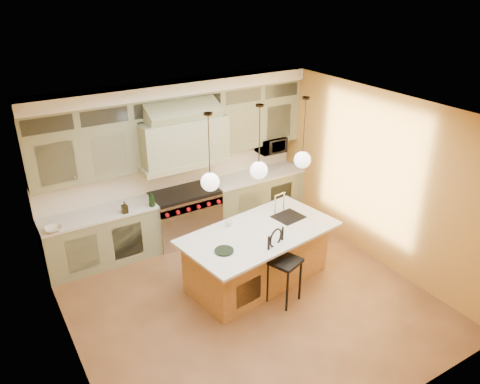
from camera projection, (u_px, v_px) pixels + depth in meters
floor at (247, 299)px, 7.14m from camera, size 5.00×5.00×0.00m
ceiling at (249, 114)px, 5.90m from camera, size 5.00×5.00×0.00m
wall_back at (175, 160)px, 8.46m from camera, size 5.00×0.00×5.00m
wall_front at (384, 318)px, 4.59m from camera, size 5.00×0.00×5.00m
wall_left at (64, 269)px, 5.35m from camera, size 0.00×5.00×5.00m
wall_right at (376, 178)px, 7.70m from camera, size 0.00×5.00×5.00m
back_cabinetry at (181, 165)px, 8.26m from camera, size 5.00×0.77×2.90m
range at (186, 215)px, 8.59m from camera, size 1.20×0.74×0.96m
kitchen_island at (258, 255)px, 7.40m from camera, size 2.58×1.63×1.35m
counter_stool at (283, 262)px, 6.85m from camera, size 0.53×0.53×1.18m
microwave at (271, 145)px, 9.18m from camera, size 0.54×0.37×0.30m
oil_bottle_a at (152, 199)px, 7.84m from camera, size 0.12×0.12×0.28m
oil_bottle_b at (125, 207)px, 7.63m from camera, size 0.09×0.10×0.21m
fruit_bowl at (53, 229)px, 7.13m from camera, size 0.26×0.26×0.06m
cup at (229, 223)px, 7.31m from camera, size 0.11×0.11×0.10m
pendant_left at (210, 180)px, 6.39m from camera, size 0.26×0.26×1.11m
pendant_center at (259, 168)px, 6.77m from camera, size 0.26×0.26×1.11m
pendant_right at (302, 158)px, 7.15m from camera, size 0.26×0.26×1.11m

